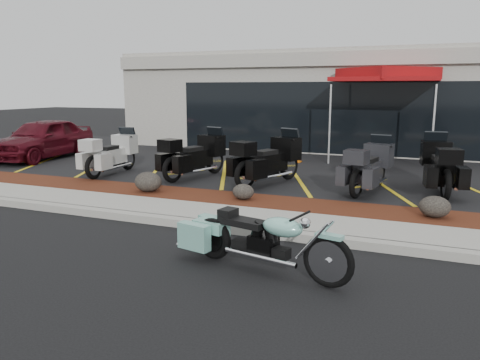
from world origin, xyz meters
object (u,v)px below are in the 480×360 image
at_px(touring_white, 128,149).
at_px(popup_canopy, 387,76).
at_px(parked_car, 43,139).
at_px(hero_cruiser, 329,254).
at_px(traffic_cone, 296,155).

relative_size(touring_white, popup_canopy, 0.54).
bearing_deg(parked_car, touring_white, -15.40).
relative_size(touring_white, parked_car, 0.54).
height_order(hero_cruiser, popup_canopy, popup_canopy).
xyz_separation_m(touring_white, traffic_cone, (4.31, 3.34, -0.43)).
relative_size(hero_cruiser, popup_canopy, 0.66).
bearing_deg(parked_car, popup_canopy, 16.82).
height_order(parked_car, traffic_cone, parked_car).
xyz_separation_m(traffic_cone, popup_canopy, (2.62, 1.62, 2.59)).
height_order(hero_cruiser, parked_car, parked_car).
bearing_deg(parked_car, hero_cruiser, -34.50).
height_order(touring_white, traffic_cone, touring_white).
distance_m(touring_white, popup_canopy, 8.79).
xyz_separation_m(hero_cruiser, popup_canopy, (-0.29, 10.90, 2.48)).
bearing_deg(traffic_cone, hero_cruiser, -72.60).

